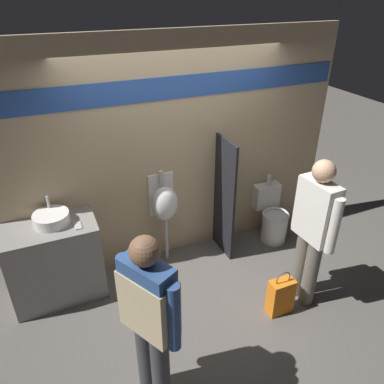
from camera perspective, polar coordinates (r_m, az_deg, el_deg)
ground_plane at (r=4.66m, az=0.85°, el=-12.30°), size 16.00×16.00×0.00m
display_wall at (r=4.39m, az=-2.24°, el=6.09°), size 4.14×0.07×2.70m
sink_counter at (r=4.36m, az=-20.03°, el=-10.00°), size 0.95×0.53×0.92m
sink_basin at (r=4.11m, az=-20.64°, el=-3.78°), size 0.37×0.37×0.26m
cell_phone at (r=4.01m, az=-16.99°, el=-4.93°), size 0.07×0.14×0.01m
divider_near_counter at (r=4.62m, az=4.95°, el=-0.99°), size 0.03×0.50×1.54m
urinal_near_counter at (r=4.44m, az=-4.20°, el=-1.77°), size 0.32×0.27×1.20m
toilet at (r=5.18m, az=12.11°, el=-3.84°), size 0.36×0.52×0.88m
person_in_vest at (r=2.91m, az=-6.49°, el=-17.99°), size 0.39×0.52×1.65m
person_with_lanyard at (r=3.98m, az=17.97°, el=-5.31°), size 0.22×0.59×1.68m
shopping_bag at (r=4.19m, az=13.35°, el=-15.18°), size 0.27×0.15×0.54m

